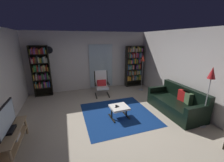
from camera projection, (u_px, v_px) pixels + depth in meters
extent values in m
plane|color=#B9AC96|center=(110.00, 119.00, 4.18)|extent=(7.02, 7.02, 0.00)
cube|color=silver|center=(90.00, 61.00, 6.44)|extent=(5.60, 0.06, 2.60)
cube|color=silver|center=(187.00, 70.00, 4.63)|extent=(0.06, 6.00, 2.60)
cube|color=silver|center=(101.00, 66.00, 6.60)|extent=(1.10, 0.01, 2.00)
cube|color=navy|center=(118.00, 114.00, 4.47)|extent=(2.11, 2.13, 0.01)
cube|color=tan|center=(9.00, 132.00, 2.88)|extent=(0.41, 1.20, 0.02)
cube|color=tan|center=(12.00, 142.00, 2.95)|extent=(0.37, 1.14, 0.02)
cylinder|color=tan|center=(11.00, 160.00, 2.50)|extent=(0.05, 0.05, 0.46)
cylinder|color=tan|center=(26.00, 125.00, 3.49)|extent=(0.05, 0.05, 0.46)
cylinder|color=tan|center=(11.00, 128.00, 3.40)|extent=(0.05, 0.05, 0.46)
cube|color=silver|center=(12.00, 138.00, 3.01)|extent=(0.24, 0.28, 0.07)
cube|color=black|center=(9.00, 130.00, 2.87)|extent=(0.20, 0.32, 0.05)
cube|color=black|center=(6.00, 118.00, 2.79)|extent=(0.04, 0.90, 0.52)
cube|color=silver|center=(7.00, 118.00, 2.79)|extent=(0.01, 0.85, 0.47)
cube|color=black|center=(32.00, 72.00, 5.58)|extent=(0.02, 0.30, 2.05)
cube|color=black|center=(50.00, 71.00, 5.78)|extent=(0.02, 0.30, 2.05)
cube|color=black|center=(42.00, 71.00, 5.81)|extent=(0.68, 0.02, 2.05)
cube|color=black|center=(45.00, 95.00, 5.97)|extent=(0.65, 0.28, 0.02)
cube|color=black|center=(44.00, 87.00, 5.87)|extent=(0.65, 0.28, 0.02)
cube|color=black|center=(42.00, 80.00, 5.78)|extent=(0.65, 0.28, 0.02)
cube|color=black|center=(41.00, 71.00, 5.68)|extent=(0.65, 0.28, 0.02)
cube|color=black|center=(40.00, 63.00, 5.58)|extent=(0.65, 0.28, 0.02)
cube|color=black|center=(39.00, 54.00, 5.48)|extent=(0.65, 0.28, 0.02)
cube|color=black|center=(37.00, 46.00, 5.39)|extent=(0.65, 0.28, 0.02)
cube|color=orange|center=(35.00, 86.00, 5.75)|extent=(0.03, 0.17, 0.19)
cube|color=teal|center=(36.00, 85.00, 5.75)|extent=(0.03, 0.13, 0.25)
cube|color=gold|center=(38.00, 86.00, 5.79)|extent=(0.04, 0.18, 0.15)
cube|color=brown|center=(39.00, 86.00, 5.81)|extent=(0.04, 0.20, 0.16)
cube|color=#CE3E36|center=(40.00, 85.00, 5.79)|extent=(0.04, 0.19, 0.24)
cube|color=beige|center=(42.00, 86.00, 5.84)|extent=(0.04, 0.20, 0.15)
cube|color=#3E7C44|center=(42.00, 85.00, 5.83)|extent=(0.03, 0.17, 0.24)
cube|color=#192A2B|center=(44.00, 85.00, 5.84)|extent=(0.03, 0.22, 0.22)
cube|color=#963E96|center=(45.00, 84.00, 5.86)|extent=(0.04, 0.22, 0.26)
cube|color=gold|center=(46.00, 85.00, 5.86)|extent=(0.03, 0.14, 0.19)
cube|color=#3C6CB5|center=(47.00, 85.00, 5.87)|extent=(0.04, 0.11, 0.22)
cube|color=#8E328C|center=(49.00, 84.00, 5.90)|extent=(0.04, 0.13, 0.25)
cube|color=#2B60AE|center=(50.00, 84.00, 5.92)|extent=(0.03, 0.23, 0.24)
cube|color=gold|center=(34.00, 77.00, 5.64)|extent=(0.03, 0.19, 0.23)
cube|color=brown|center=(35.00, 78.00, 5.69)|extent=(0.04, 0.19, 0.17)
cube|color=beige|center=(37.00, 77.00, 5.68)|extent=(0.03, 0.22, 0.27)
cube|color=brown|center=(38.00, 78.00, 5.70)|extent=(0.04, 0.18, 0.18)
cube|color=#993E8F|center=(39.00, 77.00, 5.71)|extent=(0.02, 0.16, 0.20)
cube|color=red|center=(40.00, 78.00, 5.73)|extent=(0.02, 0.23, 0.17)
cube|color=#9F4689|center=(41.00, 78.00, 5.73)|extent=(0.03, 0.10, 0.17)
cube|color=#447E46|center=(42.00, 77.00, 5.74)|extent=(0.04, 0.12, 0.22)
cube|color=#3C7847|center=(43.00, 77.00, 5.77)|extent=(0.03, 0.12, 0.20)
cube|color=beige|center=(44.00, 77.00, 5.78)|extent=(0.03, 0.17, 0.18)
cube|color=#2A61A5|center=(45.00, 77.00, 5.77)|extent=(0.02, 0.12, 0.17)
cube|color=#913084|center=(46.00, 76.00, 5.77)|extent=(0.02, 0.24, 0.26)
cube|color=black|center=(47.00, 77.00, 5.79)|extent=(0.03, 0.12, 0.19)
cube|color=#3C8245|center=(48.00, 76.00, 5.81)|extent=(0.04, 0.22, 0.27)
cube|color=beige|center=(49.00, 77.00, 5.84)|extent=(0.03, 0.18, 0.16)
cube|color=black|center=(33.00, 69.00, 5.56)|extent=(0.03, 0.17, 0.21)
cube|color=#A4922B|center=(34.00, 70.00, 5.56)|extent=(0.02, 0.24, 0.18)
cube|color=#33873D|center=(35.00, 69.00, 5.56)|extent=(0.03, 0.13, 0.25)
cube|color=#2C8A4E|center=(36.00, 69.00, 5.58)|extent=(0.04, 0.13, 0.25)
cube|color=#C43C26|center=(37.00, 69.00, 5.60)|extent=(0.04, 0.12, 0.24)
cube|color=#944698|center=(39.00, 69.00, 5.64)|extent=(0.03, 0.14, 0.16)
cube|color=#5D9F8C|center=(40.00, 68.00, 5.64)|extent=(0.04, 0.23, 0.27)
cube|color=#438149|center=(41.00, 70.00, 5.63)|extent=(0.02, 0.17, 0.15)
cube|color=#D73B3A|center=(41.00, 68.00, 5.65)|extent=(0.02, 0.22, 0.22)
cube|color=#C1B1AC|center=(42.00, 69.00, 5.65)|extent=(0.02, 0.16, 0.22)
cube|color=#A18A3B|center=(43.00, 68.00, 5.68)|extent=(0.03, 0.24, 0.24)
cube|color=beige|center=(44.00, 68.00, 5.68)|extent=(0.03, 0.12, 0.24)
cube|color=orange|center=(46.00, 69.00, 5.72)|extent=(0.03, 0.14, 0.18)
cube|color=black|center=(46.00, 68.00, 5.72)|extent=(0.02, 0.11, 0.21)
cube|color=red|center=(47.00, 68.00, 5.72)|extent=(0.03, 0.17, 0.25)
cube|color=gold|center=(48.00, 69.00, 5.72)|extent=(0.03, 0.17, 0.15)
cube|color=#9E4182|center=(31.00, 61.00, 5.45)|extent=(0.03, 0.17, 0.21)
cube|color=beige|center=(32.00, 61.00, 5.46)|extent=(0.04, 0.22, 0.16)
cube|color=red|center=(34.00, 60.00, 5.47)|extent=(0.04, 0.16, 0.23)
cube|color=#A79F31|center=(35.00, 60.00, 5.51)|extent=(0.03, 0.10, 0.21)
cube|color=brown|center=(36.00, 60.00, 5.52)|extent=(0.04, 0.15, 0.21)
cube|color=#2A3034|center=(37.00, 60.00, 5.50)|extent=(0.04, 0.13, 0.26)
cube|color=beige|center=(39.00, 60.00, 5.53)|extent=(0.04, 0.14, 0.22)
cube|color=#9B9731|center=(40.00, 61.00, 5.55)|extent=(0.03, 0.14, 0.17)
cube|color=gold|center=(41.00, 60.00, 5.57)|extent=(0.02, 0.16, 0.19)
cube|color=#439040|center=(42.00, 61.00, 5.59)|extent=(0.03, 0.12, 0.16)
cube|color=#5688A3|center=(43.00, 60.00, 5.58)|extent=(0.03, 0.22, 0.22)
cube|color=beige|center=(44.00, 60.00, 5.61)|extent=(0.04, 0.23, 0.23)
cube|color=beige|center=(45.00, 59.00, 5.62)|extent=(0.03, 0.21, 0.25)
cube|color=beige|center=(47.00, 60.00, 5.62)|extent=(0.04, 0.15, 0.18)
cube|color=#9E972C|center=(30.00, 52.00, 5.35)|extent=(0.03, 0.11, 0.19)
cube|color=#894896|center=(31.00, 52.00, 5.39)|extent=(0.04, 0.16, 0.20)
cube|color=red|center=(32.00, 51.00, 5.37)|extent=(0.02, 0.14, 0.25)
cube|color=#974998|center=(34.00, 52.00, 5.42)|extent=(0.04, 0.17, 0.19)
cube|color=#94458F|center=(35.00, 51.00, 5.41)|extent=(0.04, 0.22, 0.25)
cube|color=gold|center=(36.00, 52.00, 5.41)|extent=(0.03, 0.10, 0.18)
cube|color=red|center=(37.00, 51.00, 5.43)|extent=(0.03, 0.21, 0.22)
cube|color=brown|center=(38.00, 52.00, 5.44)|extent=(0.02, 0.13, 0.20)
cube|color=gold|center=(40.00, 52.00, 5.47)|extent=(0.04, 0.20, 0.17)
cube|color=red|center=(41.00, 51.00, 5.48)|extent=(0.04, 0.15, 0.21)
cube|color=red|center=(42.00, 51.00, 5.49)|extent=(0.04, 0.12, 0.25)
cube|color=#9F4791|center=(44.00, 51.00, 5.51)|extent=(0.03, 0.21, 0.21)
cube|color=teal|center=(45.00, 51.00, 5.52)|extent=(0.04, 0.23, 0.25)
cube|color=gold|center=(46.00, 52.00, 5.52)|extent=(0.03, 0.16, 0.16)
cube|color=black|center=(126.00, 67.00, 6.81)|extent=(0.02, 0.30, 1.96)
cube|color=black|center=(142.00, 66.00, 7.06)|extent=(0.02, 0.30, 1.96)
cube|color=black|center=(133.00, 66.00, 7.07)|extent=(0.85, 0.02, 1.96)
cube|color=black|center=(133.00, 85.00, 7.21)|extent=(0.81, 0.28, 0.02)
cube|color=black|center=(133.00, 80.00, 7.14)|extent=(0.81, 0.28, 0.02)
cube|color=black|center=(134.00, 75.00, 7.06)|extent=(0.81, 0.28, 0.02)
cube|color=black|center=(134.00, 69.00, 6.98)|extent=(0.81, 0.28, 0.02)
cube|color=black|center=(134.00, 64.00, 6.90)|extent=(0.81, 0.28, 0.02)
cube|color=black|center=(134.00, 58.00, 6.82)|extent=(0.81, 0.28, 0.02)
cube|color=black|center=(135.00, 52.00, 6.73)|extent=(0.81, 0.28, 0.02)
cube|color=black|center=(135.00, 46.00, 6.66)|extent=(0.81, 0.28, 0.02)
cube|color=orange|center=(127.00, 79.00, 6.99)|extent=(0.04, 0.20, 0.19)
cube|color=gold|center=(128.00, 78.00, 7.00)|extent=(0.04, 0.15, 0.22)
cube|color=gold|center=(128.00, 78.00, 7.02)|extent=(0.02, 0.21, 0.24)
cube|color=orange|center=(129.00, 78.00, 7.04)|extent=(0.03, 0.17, 0.19)
cube|color=orange|center=(130.00, 78.00, 7.03)|extent=(0.04, 0.19, 0.20)
cube|color=black|center=(131.00, 78.00, 7.06)|extent=(0.03, 0.22, 0.19)
cube|color=#399048|center=(131.00, 78.00, 7.08)|extent=(0.04, 0.16, 0.22)
cube|color=red|center=(132.00, 78.00, 7.07)|extent=(0.03, 0.11, 0.24)
cube|color=beige|center=(133.00, 78.00, 7.10)|extent=(0.04, 0.20, 0.23)
cube|color=#2A222D|center=(134.00, 78.00, 7.12)|extent=(0.04, 0.18, 0.16)
cube|color=#2662A7|center=(135.00, 78.00, 7.12)|extent=(0.04, 0.18, 0.23)
cube|color=orange|center=(136.00, 78.00, 7.13)|extent=(0.03, 0.11, 0.21)
cube|color=teal|center=(136.00, 78.00, 7.16)|extent=(0.03, 0.15, 0.22)
cube|color=gold|center=(137.00, 78.00, 7.17)|extent=(0.02, 0.17, 0.16)
cube|color=#307D3B|center=(138.00, 77.00, 7.17)|extent=(0.03, 0.20, 0.24)
cube|color=orange|center=(138.00, 78.00, 7.19)|extent=(0.03, 0.16, 0.16)
cube|color=olive|center=(139.00, 77.00, 7.18)|extent=(0.04, 0.20, 0.25)
cube|color=gold|center=(140.00, 77.00, 7.21)|extent=(0.02, 0.23, 0.22)
cube|color=brown|center=(140.00, 77.00, 7.23)|extent=(0.02, 0.19, 0.25)
cube|color=#3056B3|center=(127.00, 73.00, 6.89)|extent=(0.03, 0.14, 0.23)
cube|color=#26192E|center=(128.00, 73.00, 6.91)|extent=(0.02, 0.20, 0.19)
cube|color=brown|center=(128.00, 73.00, 6.94)|extent=(0.04, 0.19, 0.22)
cube|color=teal|center=(129.00, 73.00, 6.95)|extent=(0.03, 0.22, 0.17)
cube|color=olive|center=(130.00, 73.00, 6.95)|extent=(0.04, 0.13, 0.20)
cube|color=brown|center=(131.00, 73.00, 6.98)|extent=(0.04, 0.22, 0.21)
cube|color=beige|center=(132.00, 73.00, 6.99)|extent=(0.02, 0.18, 0.21)
cube|color=teal|center=(132.00, 73.00, 7.01)|extent=(0.04, 0.21, 0.19)
cube|color=#A19431|center=(133.00, 73.00, 7.02)|extent=(0.03, 0.20, 0.18)
cube|color=red|center=(134.00, 73.00, 7.03)|extent=(0.04, 0.20, 0.17)
cube|color=beige|center=(135.00, 73.00, 7.06)|extent=(0.02, 0.17, 0.17)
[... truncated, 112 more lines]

